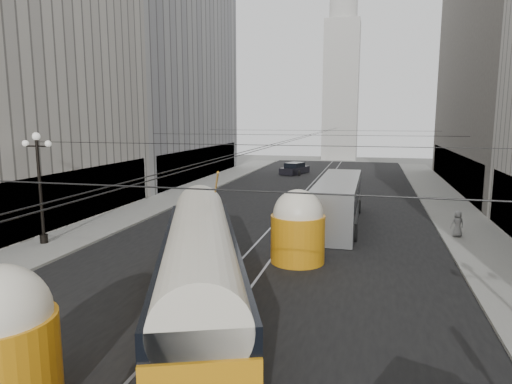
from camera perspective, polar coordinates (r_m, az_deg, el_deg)
The scene contains 14 objects.
road at distance 37.48m, azimuth 5.31°, elevation -2.07°, with size 20.00×85.00×0.02m, color black.
sidewalk_left at distance 44.15m, azimuth -9.53°, elevation -0.34°, with size 4.00×72.00×0.15m, color gray.
sidewalk_right at distance 40.99m, azimuth 22.93°, elevation -1.68°, with size 4.00×72.00×0.15m, color gray.
rail_left at distance 37.60m, azimuth 4.18°, elevation -2.01°, with size 0.12×85.00×0.04m, color gray.
rail_right at distance 37.38m, azimuth 6.45°, elevation -2.12°, with size 0.12×85.00×0.04m, color gray.
building_left_far at distance 58.24m, azimuth -12.49°, elevation 15.91°, with size 12.60×28.60×28.60m.
distant_tower at distance 84.37m, azimuth 10.65°, elevation 14.26°, with size 6.00×6.00×31.36m.
lamppost_left_mid at distance 28.66m, azimuth -25.43°, elevation 1.18°, with size 1.86×0.44×6.37m.
catenary at distance 35.78m, azimuth 5.39°, elevation 6.89°, with size 25.00×72.00×0.23m.
streetcar at distance 17.57m, azimuth -7.00°, elevation -8.88°, with size 8.06×16.43×3.82m.
city_bus at distance 31.90m, azimuth 10.24°, elevation -0.98°, with size 2.91×12.53×3.18m.
sedan_white_far at distance 45.13m, azimuth 10.87°, elevation 0.52°, with size 1.82×4.30×1.35m.
sedan_dark_far at distance 60.42m, azimuth 4.84°, elevation 2.90°, with size 3.46×5.24×1.53m.
pedestrian_sidewalk_right at distance 30.38m, azimuth 23.89°, elevation -3.66°, with size 0.78×0.48×1.60m, color gray.
Camera 1 is at (5.61, -3.84, 7.30)m, focal length 32.00 mm.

